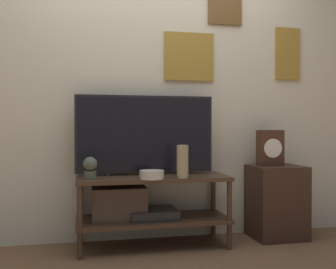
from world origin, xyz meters
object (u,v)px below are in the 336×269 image
vase_wide_bowl (152,175)px  mantel_clock (270,148)px  television (145,134)px  vase_tall_ceramic (183,162)px  decorative_bust (90,167)px

vase_wide_bowl → mantel_clock: bearing=11.4°
television → vase_tall_ceramic: size_ratio=4.46×
decorative_bust → mantel_clock: size_ratio=0.54×
mantel_clock → vase_wide_bowl: bearing=-168.6°
decorative_bust → vase_tall_ceramic: bearing=-6.9°
television → vase_tall_ceramic: 0.41m
vase_tall_ceramic → mantel_clock: mantel_clock is taller
vase_tall_ceramic → vase_wide_bowl: 0.25m
vase_tall_ceramic → vase_wide_bowl: (-0.23, 0.00, -0.09)m
vase_wide_bowl → mantel_clock: (1.05, 0.21, 0.18)m
mantel_clock → decorative_bust: bearing=-174.9°
decorative_bust → mantel_clock: bearing=5.1°
vase_wide_bowl → decorative_bust: 0.45m
decorative_bust → mantel_clock: mantel_clock is taller
television → vase_tall_ceramic: television is taller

